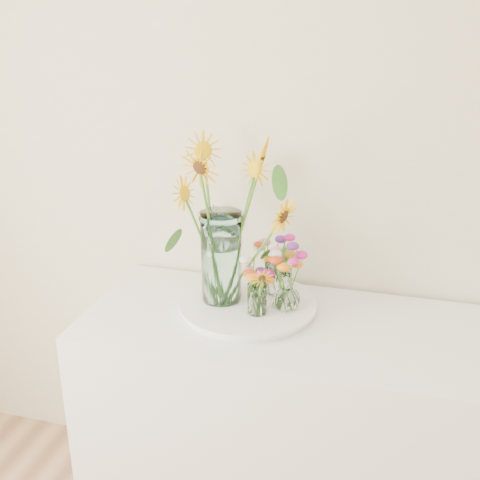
{
  "coord_description": "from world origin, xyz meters",
  "views": [
    {
      "loc": [
        0.22,
        0.19,
        1.88
      ],
      "look_at": [
        -0.27,
        1.98,
        1.16
      ],
      "focal_mm": 45.0,
      "sensor_mm": 36.0,
      "label": 1
    }
  ],
  "objects_px": {
    "counter": "(287,433)",
    "mason_jar": "(221,257)",
    "small_vase_b": "(287,291)",
    "small_vase_c": "(274,276)",
    "small_vase_a": "(257,299)",
    "tray": "(248,306)"
  },
  "relations": [
    {
      "from": "small_vase_a",
      "to": "tray",
      "type": "bearing_deg",
      "value": 125.42
    },
    {
      "from": "tray",
      "to": "small_vase_c",
      "type": "distance_m",
      "value": 0.15
    },
    {
      "from": "counter",
      "to": "small_vase_b",
      "type": "distance_m",
      "value": 0.54
    },
    {
      "from": "counter",
      "to": "tray",
      "type": "xyz_separation_m",
      "value": [
        -0.16,
        0.05,
        0.46
      ]
    },
    {
      "from": "tray",
      "to": "mason_jar",
      "type": "relative_size",
      "value": 1.41
    },
    {
      "from": "small_vase_c",
      "to": "tray",
      "type": "bearing_deg",
      "value": -123.23
    },
    {
      "from": "small_vase_a",
      "to": "small_vase_b",
      "type": "bearing_deg",
      "value": 36.29
    },
    {
      "from": "counter",
      "to": "small_vase_a",
      "type": "xyz_separation_m",
      "value": [
        -0.11,
        -0.02,
        0.53
      ]
    },
    {
      "from": "small_vase_b",
      "to": "small_vase_c",
      "type": "relative_size",
      "value": 1.07
    },
    {
      "from": "small_vase_b",
      "to": "tray",
      "type": "bearing_deg",
      "value": 176.36
    },
    {
      "from": "counter",
      "to": "small_vase_b",
      "type": "xyz_separation_m",
      "value": [
        -0.03,
        0.04,
        0.54
      ]
    },
    {
      "from": "mason_jar",
      "to": "small_vase_a",
      "type": "height_order",
      "value": "mason_jar"
    },
    {
      "from": "small_vase_a",
      "to": "small_vase_b",
      "type": "xyz_separation_m",
      "value": [
        0.09,
        0.06,
        0.01
      ]
    },
    {
      "from": "mason_jar",
      "to": "small_vase_b",
      "type": "bearing_deg",
      "value": -1.62
    },
    {
      "from": "small_vase_c",
      "to": "counter",
      "type": "bearing_deg",
      "value": -59.6
    },
    {
      "from": "counter",
      "to": "small_vase_c",
      "type": "relative_size",
      "value": 11.3
    },
    {
      "from": "mason_jar",
      "to": "small_vase_c",
      "type": "distance_m",
      "value": 0.22
    },
    {
      "from": "counter",
      "to": "small_vase_b",
      "type": "height_order",
      "value": "small_vase_b"
    },
    {
      "from": "counter",
      "to": "tray",
      "type": "relative_size",
      "value": 3.09
    },
    {
      "from": "small_vase_a",
      "to": "small_vase_c",
      "type": "bearing_deg",
      "value": 83.88
    },
    {
      "from": "mason_jar",
      "to": "small_vase_a",
      "type": "distance_m",
      "value": 0.19
    },
    {
      "from": "counter",
      "to": "mason_jar",
      "type": "xyz_separation_m",
      "value": [
        -0.26,
        0.05,
        0.64
      ]
    }
  ]
}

